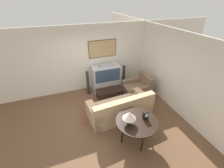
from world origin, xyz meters
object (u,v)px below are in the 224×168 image
(couch, at_px, (120,109))
(mantel_clock, at_px, (146,115))
(table_lamp, at_px, (129,115))
(speaker_tower_left, at_px, (88,83))
(armchair, at_px, (137,89))
(speaker_tower_right, at_px, (124,77))
(coffee_table, at_px, (110,91))
(console_table, at_px, (137,123))
(tv, at_px, (106,78))

(couch, relative_size, mantel_clock, 10.08)
(table_lamp, xyz_separation_m, speaker_tower_left, (-0.47, 2.81, -0.53))
(couch, bearing_deg, table_lamp, 72.89)
(armchair, bearing_deg, speaker_tower_right, -160.74)
(couch, relative_size, speaker_tower_left, 2.10)
(mantel_clock, bearing_deg, coffee_table, 96.87)
(armchair, bearing_deg, table_lamp, -34.36)
(table_lamp, bearing_deg, mantel_clock, -0.15)
(couch, bearing_deg, mantel_clock, 98.18)
(console_table, bearing_deg, couch, 90.30)
(coffee_table, distance_m, speaker_tower_left, 0.98)
(table_lamp, distance_m, mantel_clock, 0.51)
(tv, distance_m, couch, 1.82)
(couch, relative_size, console_table, 1.92)
(couch, xyz_separation_m, coffee_table, (-0.01, 1.05, 0.07))
(armchair, distance_m, console_table, 2.36)
(mantel_clock, xyz_separation_m, speaker_tower_right, (0.64, 2.81, -0.37))
(tv, xyz_separation_m, table_lamp, (-0.33, -2.88, 0.45))
(mantel_clock, bearing_deg, speaker_tower_left, 108.81)
(table_lamp, bearing_deg, coffee_table, 83.91)
(armchair, bearing_deg, coffee_table, -95.04)
(console_table, bearing_deg, armchair, 60.26)
(couch, bearing_deg, speaker_tower_left, -72.35)
(couch, bearing_deg, tv, -97.51)
(couch, xyz_separation_m, mantel_clock, (0.25, -1.08, 0.55))
(tv, xyz_separation_m, speaker_tower_left, (-0.80, -0.06, -0.08))
(console_table, distance_m, speaker_tower_left, 2.91)
(coffee_table, height_order, table_lamp, table_lamp)
(armchair, xyz_separation_m, table_lamp, (-1.40, -2.02, 0.73))
(mantel_clock, bearing_deg, armchair, 65.70)
(tv, bearing_deg, console_table, -91.65)
(armchair, bearing_deg, couch, -50.60)
(coffee_table, bearing_deg, speaker_tower_left, 135.89)
(table_lamp, height_order, speaker_tower_left, table_lamp)
(speaker_tower_left, bearing_deg, couch, -67.67)
(couch, xyz_separation_m, speaker_tower_right, (0.89, 1.73, 0.18))
(tv, distance_m, table_lamp, 2.93)
(table_lamp, height_order, speaker_tower_right, table_lamp)
(coffee_table, relative_size, console_table, 0.92)
(tv, distance_m, console_table, 2.88)
(console_table, bearing_deg, speaker_tower_right, 72.55)
(couch, xyz_separation_m, speaker_tower_left, (-0.71, 1.73, 0.18))
(table_lamp, bearing_deg, couch, 77.57)
(armchair, relative_size, speaker_tower_left, 0.95)
(speaker_tower_left, bearing_deg, mantel_clock, -71.19)
(coffee_table, xyz_separation_m, mantel_clock, (0.26, -2.13, 0.48))
(speaker_tower_left, relative_size, speaker_tower_right, 1.00)
(tv, xyz_separation_m, mantel_clock, (0.16, -2.88, 0.29))
(coffee_table, distance_m, console_table, 2.15)
(tv, xyz_separation_m, speaker_tower_right, (0.80, -0.06, -0.08))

